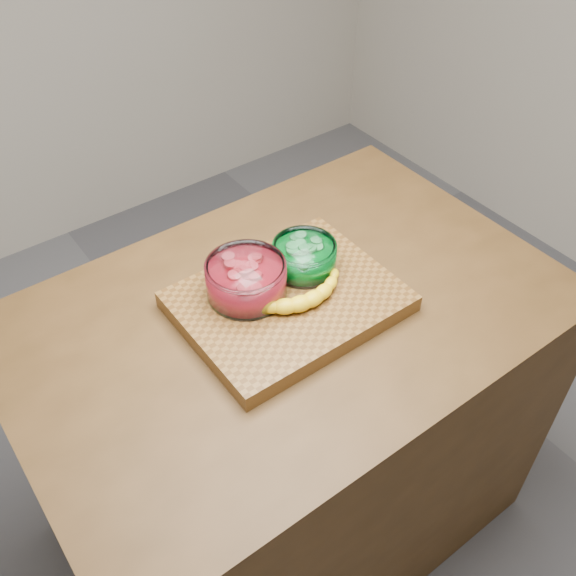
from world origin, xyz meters
TOP-DOWN VIEW (x-y plane):
  - ground at (0.00, 0.00)m, footprint 3.50×3.50m
  - counter at (0.00, 0.00)m, footprint 1.20×0.80m
  - cutting_board at (0.00, 0.00)m, footprint 0.45×0.35m
  - bowl_red at (-0.07, 0.06)m, footprint 0.17×0.17m
  - bowl_green at (0.08, 0.05)m, footprint 0.14×0.14m
  - banana at (0.01, -0.01)m, footprint 0.26×0.15m

SIDE VIEW (x-z plane):
  - ground at x=0.00m, z-range 0.00..0.00m
  - counter at x=0.00m, z-range 0.00..0.90m
  - cutting_board at x=0.00m, z-range 0.90..0.94m
  - banana at x=0.01m, z-range 0.94..0.98m
  - bowl_green at x=0.08m, z-range 0.94..1.01m
  - bowl_red at x=-0.07m, z-range 0.94..1.02m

